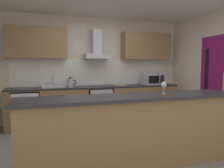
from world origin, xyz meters
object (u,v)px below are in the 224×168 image
(oven, at_px, (99,104))
(kettle, at_px, (70,83))
(sink, at_px, (53,86))
(wine_glass, at_px, (164,85))
(chopping_board, at_px, (120,85))
(refrigerator, at_px, (26,110))
(range_hood, at_px, (97,50))
(microwave, at_px, (152,79))

(oven, relative_size, kettle, 2.77)
(oven, xyz_separation_m, sink, (-1.06, 0.01, 0.47))
(wine_glass, bearing_deg, chopping_board, 84.98)
(oven, distance_m, wine_glass, 2.46)
(refrigerator, distance_m, range_hood, 2.14)
(refrigerator, relative_size, sink, 1.70)
(oven, xyz_separation_m, wine_glass, (0.34, -2.35, 0.66))
(wine_glass, bearing_deg, refrigerator, 130.30)
(microwave, distance_m, chopping_board, 0.92)
(microwave, relative_size, chopping_board, 1.47)
(refrigerator, xyz_separation_m, chopping_board, (2.20, -0.02, 0.49))
(refrigerator, distance_m, kettle, 1.13)
(refrigerator, bearing_deg, kettle, -1.84)
(microwave, relative_size, kettle, 1.73)
(refrigerator, xyz_separation_m, kettle, (0.96, -0.03, 0.58))
(microwave, distance_m, sink, 2.52)
(refrigerator, distance_m, wine_glass, 3.15)
(microwave, height_order, chopping_board, microwave)
(wine_glass, bearing_deg, sink, 120.74)
(microwave, height_order, range_hood, range_hood)
(oven, height_order, wine_glass, wine_glass)
(wine_glass, xyz_separation_m, chopping_board, (0.20, 2.33, -0.20))
(microwave, height_order, kettle, microwave)
(sink, xyz_separation_m, kettle, (0.38, -0.04, 0.08))
(kettle, height_order, chopping_board, kettle)
(sink, xyz_separation_m, wine_glass, (1.40, -2.36, 0.19))
(kettle, distance_m, range_hood, 1.05)
(refrigerator, height_order, wine_glass, wine_glass)
(oven, bearing_deg, range_hood, 90.00)
(microwave, height_order, wine_glass, microwave)
(sink, bearing_deg, chopping_board, -1.24)
(sink, height_order, wine_glass, wine_glass)
(oven, height_order, chopping_board, chopping_board)
(kettle, relative_size, wine_glass, 1.62)
(sink, bearing_deg, oven, -0.59)
(refrigerator, relative_size, chopping_board, 2.50)
(oven, xyz_separation_m, range_hood, (0.00, 0.13, 1.33))
(kettle, xyz_separation_m, range_hood, (0.68, 0.16, 0.78))
(oven, distance_m, refrigerator, 1.65)
(range_hood, bearing_deg, refrigerator, -175.41)
(range_hood, bearing_deg, oven, -90.00)
(refrigerator, bearing_deg, wine_glass, -49.70)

